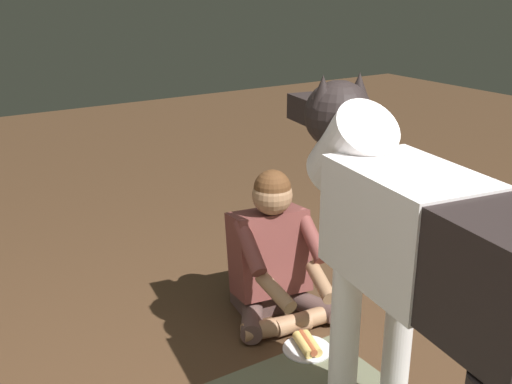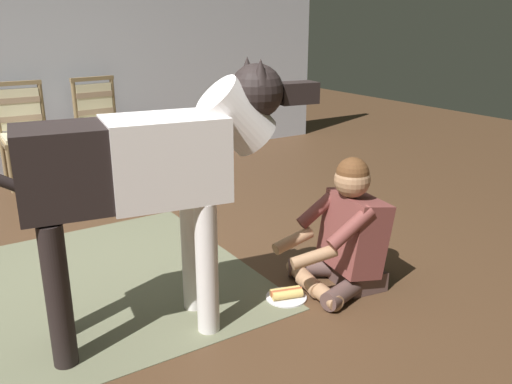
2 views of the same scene
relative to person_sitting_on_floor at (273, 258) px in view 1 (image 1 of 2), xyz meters
name	(u,v)px [view 1 (image 1 of 2)]	position (x,y,z in m)	size (l,w,h in m)	color
person_sitting_on_floor	(273,258)	(0.00, 0.00, 0.00)	(0.67, 0.57, 0.81)	brown
large_dog	(418,244)	(-1.12, 0.18, 0.55)	(1.69, 0.50, 1.38)	silver
hot_dog_on_plate	(307,346)	(-0.39, 0.06, -0.30)	(0.24, 0.24, 0.06)	silver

